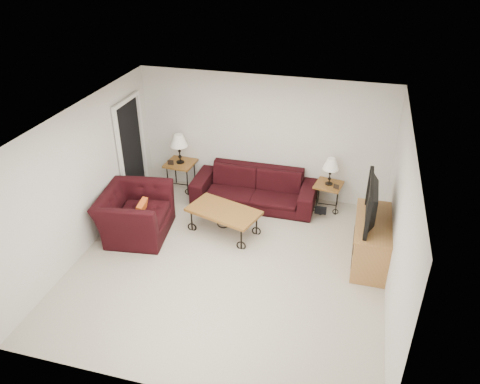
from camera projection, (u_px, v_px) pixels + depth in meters
The scene contains 20 objects.
ground at pixel (229, 264), 7.74m from camera, with size 5.00×5.00×0.00m, color #BCB1A1.
wall_back at pixel (263, 137), 9.21m from camera, with size 5.00×0.02×2.50m, color silver.
wall_front at pixel (164, 315), 5.02m from camera, with size 5.00×0.02×2.50m, color silver.
wall_left at pixel (83, 180), 7.67m from camera, with size 0.02×5.00×2.50m, color silver.
wall_right at pixel (398, 223), 6.55m from camera, with size 0.02×5.00×2.50m, color silver.
ceiling at pixel (227, 123), 6.49m from camera, with size 5.00×5.00×0.00m, color white.
doorway at pixel (131, 152), 9.16m from camera, with size 0.08×0.94×2.04m, color black.
sofa at pixel (254, 188), 9.27m from camera, with size 2.43×0.95×0.71m, color black.
side_table_left at pixel (181, 176), 9.80m from camera, with size 0.57×0.57×0.62m, color brown.
side_table_right at pixel (327, 196), 9.13m from camera, with size 0.50×0.50×0.55m, color brown.
lamp_left at pixel (179, 149), 9.49m from camera, with size 0.35×0.35×0.62m, color black, non-canonical shape.
lamp_right at pixel (330, 171), 8.86m from camera, with size 0.31×0.31×0.55m, color black, non-canonical shape.
photo_frame_left at pixel (171, 162), 9.53m from camera, with size 0.12×0.02×0.10m, color black.
photo_frame_right at pixel (336, 187), 8.82m from camera, with size 0.11×0.01×0.09m, color black.
coffee_table at pixel (224, 221), 8.43m from camera, with size 1.27×0.69×0.48m, color brown.
armchair at pixel (135, 213), 8.32m from camera, with size 1.29×1.13×0.84m, color black.
throw_pillow at pixel (141, 211), 8.20m from camera, with size 0.38×0.10×0.38m, color orange.
tv_stand at pixel (371, 241), 7.63m from camera, with size 0.55×1.32×0.79m, color #A2723C.
television at pixel (377, 203), 7.26m from camera, with size 1.18×0.16×0.68m, color black.
backpack at pixel (321, 205), 8.94m from camera, with size 0.34×0.26×0.44m, color black.
Camera 1 is at (1.75, -5.85, 4.90)m, focal length 34.86 mm.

